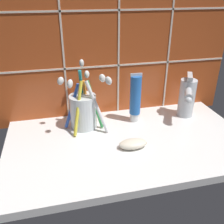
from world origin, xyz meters
TOP-DOWN VIEW (x-y plane):
  - sink_counter at (0.00, 0.00)cm, footprint 63.89×36.28cm
  - tile_wall_backsplash at (0.01, 18.38)cm, footprint 73.89×1.72cm
  - toothbrush_cup at (-10.50, 9.73)cm, footprint 14.17×11.97cm
  - toothpaste_tube at (4.73, 9.84)cm, footprint 3.36×3.20cm
  - sink_faucet at (20.98, 9.11)cm, footprint 7.08×10.94cm
  - soap_bar at (0.27, -3.62)cm, footprint 7.28×4.00cm

SIDE VIEW (x-z plane):
  - sink_counter at x=0.00cm, z-range 0.00..2.00cm
  - soap_bar at x=0.27cm, z-range 2.00..4.19cm
  - toothbrush_cup at x=-10.50cm, z-range -1.84..17.03cm
  - sink_faucet at x=20.98cm, z-range 1.84..15.15cm
  - toothpaste_tube at x=4.73cm, z-range 1.95..16.88cm
  - tile_wall_backsplash at x=0.01cm, z-range 0.01..45.39cm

